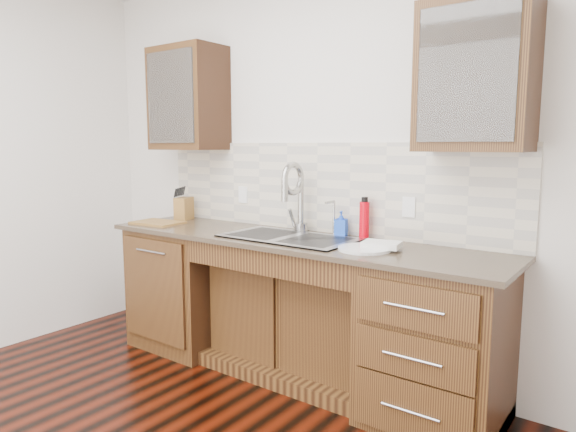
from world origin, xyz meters
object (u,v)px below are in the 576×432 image
Objects in this scene: plate at (364,249)px; cutting_board at (158,223)px; knife_block at (184,209)px; water_bottle at (364,220)px; soap_bottle at (341,224)px.

cutting_board is at bearing -178.92° from plate.
plate is at bearing -26.32° from knife_block.
water_bottle is at bearing 12.70° from cutting_board.
soap_bottle reaches higher than plate.
cutting_board is at bearing 178.58° from soap_bottle.
cutting_board is at bearing -167.30° from water_bottle.
soap_bottle is 0.46m from plate.
soap_bottle is 1.36m from knife_block.
water_bottle is 0.65× the size of cutting_board.
knife_block reaches higher than cutting_board.
plate is (0.17, -0.31, -0.11)m from water_bottle.
knife_block is at bearing 167.87° from soap_bottle.
water_bottle reaches higher than cutting_board.
water_bottle is 1.52m from knife_block.
plate and cutting_board have the same top height.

